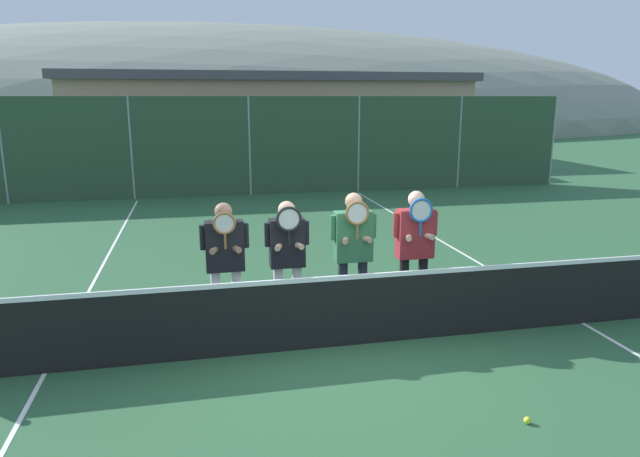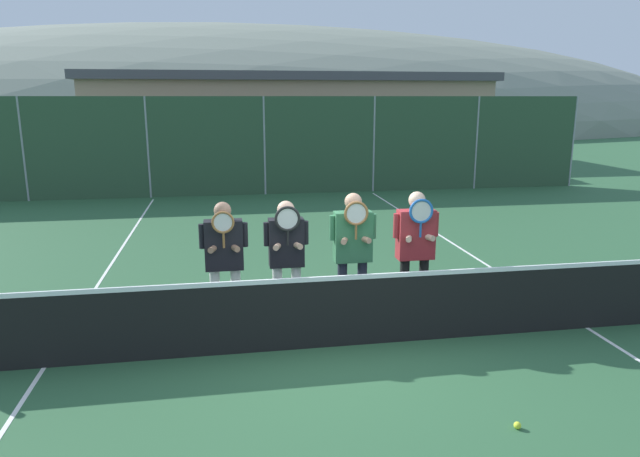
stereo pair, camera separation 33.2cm
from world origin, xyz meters
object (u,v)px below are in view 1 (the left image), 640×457
at_px(player_center_right, 353,245).
at_px(car_right_of_center, 455,152).
at_px(player_rightmost, 415,242).
at_px(player_center_left, 287,251).
at_px(tennis_ball_on_court, 527,420).
at_px(player_leftmost, 225,255).
at_px(car_far_left, 39,159).
at_px(car_left_of_center, 192,158).
at_px(car_center, 331,153).

distance_m(player_center_right, car_right_of_center, 15.52).
distance_m(player_center_right, player_rightmost, 0.86).
xyz_separation_m(player_center_left, tennis_ball_on_court, (1.81, -2.87, -0.98)).
height_order(player_center_right, player_rightmost, player_center_right).
height_order(player_leftmost, car_far_left, car_far_left).
xyz_separation_m(player_center_left, car_far_left, (-6.29, 13.63, -0.06)).
bearing_deg(car_far_left, tennis_ball_on_court, -63.85).
xyz_separation_m(player_leftmost, tennis_ball_on_court, (2.62, -2.84, -0.99)).
xyz_separation_m(player_rightmost, car_left_of_center, (-3.00, 13.91, -0.20)).
height_order(player_center_left, tennis_ball_on_court, player_center_left).
bearing_deg(tennis_ball_on_court, player_rightmost, 91.31).
relative_size(player_rightmost, tennis_ball_on_court, 26.02).
bearing_deg(car_left_of_center, player_leftmost, -88.17).
height_order(player_rightmost, tennis_ball_on_court, player_rightmost).
xyz_separation_m(car_far_left, car_left_of_center, (5.04, 0.19, -0.08)).
xyz_separation_m(player_center_right, car_right_of_center, (7.81, 13.42, -0.14)).
bearing_deg(car_center, car_right_of_center, -3.17).
relative_size(player_leftmost, player_rightmost, 0.96).
bearing_deg(car_center, car_far_left, 179.94).
height_order(player_center_right, car_center, car_center).
xyz_separation_m(car_right_of_center, tennis_ball_on_court, (-6.88, -16.22, -0.90)).
xyz_separation_m(car_center, car_right_of_center, (4.87, -0.27, -0.02)).
height_order(car_center, tennis_ball_on_court, car_center).
xyz_separation_m(car_far_left, car_center, (10.11, -0.01, -0.00)).
bearing_deg(player_center_right, player_leftmost, 178.63).
height_order(player_leftmost, car_right_of_center, car_right_of_center).
bearing_deg(player_center_right, tennis_ball_on_court, -71.70).
bearing_deg(player_rightmost, car_right_of_center, 62.68).
bearing_deg(player_leftmost, player_center_right, -1.37).
distance_m(player_center_left, car_right_of_center, 15.93).
relative_size(player_leftmost, tennis_ball_on_court, 24.97).
xyz_separation_m(player_center_right, car_far_left, (-7.17, 13.70, -0.12)).
height_order(player_center_left, player_center_right, player_center_right).
bearing_deg(player_center_right, player_rightmost, -1.41).
distance_m(player_center_left, player_rightmost, 1.75).
xyz_separation_m(player_center_left, player_center_right, (0.88, -0.07, 0.05)).
xyz_separation_m(player_leftmost, player_rightmost, (2.55, -0.06, 0.05)).
relative_size(player_center_right, car_far_left, 0.40).
height_order(car_far_left, car_center, car_far_left).
relative_size(player_center_left, car_center, 0.38).
relative_size(player_center_left, car_far_left, 0.38).
height_order(car_left_of_center, car_center, car_center).
bearing_deg(tennis_ball_on_court, player_center_right, 108.30).
relative_size(player_leftmost, player_center_right, 0.96).
bearing_deg(car_right_of_center, player_center_left, -123.05).
bearing_deg(car_right_of_center, player_center_right, -120.19).
bearing_deg(car_left_of_center, player_center_right, -81.27).
distance_m(player_rightmost, car_center, 13.86).
height_order(player_center_left, car_left_of_center, car_left_of_center).
relative_size(player_leftmost, car_right_of_center, 0.42).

